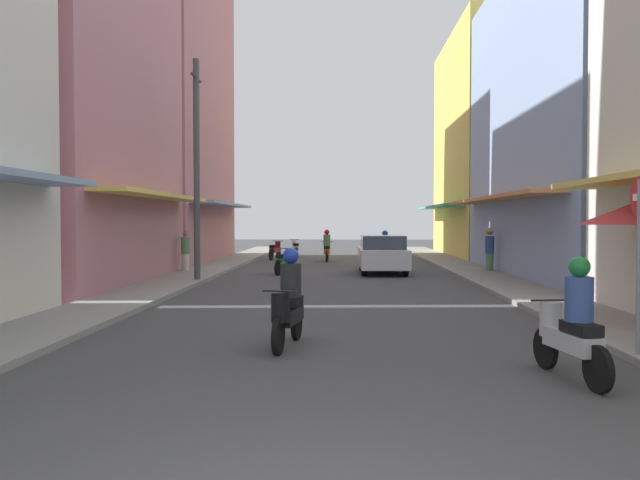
% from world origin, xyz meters
% --- Properties ---
extents(ground_plane, '(93.50, 93.50, 0.00)m').
position_xyz_m(ground_plane, '(0.00, 17.25, 0.00)').
color(ground_plane, '#424244').
extents(sidewalk_left, '(1.83, 50.50, 0.12)m').
position_xyz_m(sidewalk_left, '(-5.18, 17.25, 0.06)').
color(sidewalk_left, gray).
rests_on(sidewalk_left, ground).
extents(sidewalk_right, '(1.83, 50.50, 0.12)m').
position_xyz_m(sidewalk_right, '(5.18, 17.25, 0.06)').
color(sidewalk_right, gray).
rests_on(sidewalk_right, ground).
extents(building_left_mid, '(7.05, 10.00, 14.30)m').
position_xyz_m(building_left_mid, '(-9.09, 15.91, 7.14)').
color(building_left_mid, '#B7727F').
rests_on(building_left_mid, ground).
extents(building_left_far, '(7.05, 11.48, 16.05)m').
position_xyz_m(building_left_far, '(-9.09, 27.08, 8.02)').
color(building_left_far, '#B7727F').
rests_on(building_left_far, ground).
extents(building_right_mid, '(7.05, 13.79, 11.20)m').
position_xyz_m(building_right_mid, '(9.09, 19.00, 5.60)').
color(building_right_mid, '#8CA5CC').
rests_on(building_right_mid, ground).
extents(building_right_far, '(7.05, 11.68, 12.24)m').
position_xyz_m(building_right_far, '(9.09, 32.07, 6.12)').
color(building_right_far, '#EFD159').
rests_on(building_right_far, ground).
extents(motorbike_blue, '(0.66, 1.78, 1.58)m').
position_xyz_m(motorbike_blue, '(2.13, 24.69, 0.70)').
color(motorbike_blue, black).
rests_on(motorbike_blue, ground).
extents(motorbike_green, '(0.73, 1.75, 0.96)m').
position_xyz_m(motorbike_green, '(-1.97, 20.00, 0.50)').
color(motorbike_green, black).
rests_on(motorbike_green, ground).
extents(motorbike_orange, '(0.55, 1.81, 1.58)m').
position_xyz_m(motorbike_orange, '(-0.59, 27.46, 0.70)').
color(motorbike_orange, black).
rests_on(motorbike_orange, ground).
extents(motorbike_maroon, '(0.62, 1.79, 0.96)m').
position_xyz_m(motorbike_maroon, '(-3.30, 28.84, 0.50)').
color(motorbike_maroon, black).
rests_on(motorbike_maroon, ground).
extents(motorbike_white, '(0.59, 1.80, 0.96)m').
position_xyz_m(motorbike_white, '(-2.46, 31.41, 0.50)').
color(motorbike_white, black).
rests_on(motorbike_white, ground).
extents(motorbike_silver, '(0.60, 1.80, 1.58)m').
position_xyz_m(motorbike_silver, '(3.09, 4.20, 0.70)').
color(motorbike_silver, black).
rests_on(motorbike_silver, ground).
extents(motorbike_black, '(0.57, 1.80, 1.58)m').
position_xyz_m(motorbike_black, '(-0.66, 6.21, 0.70)').
color(motorbike_black, black).
rests_on(motorbike_black, ground).
extents(parked_car, '(1.81, 4.12, 1.45)m').
position_xyz_m(parked_car, '(1.71, 20.50, 0.74)').
color(parked_car, silver).
rests_on(parked_car, ground).
extents(pedestrian_midway, '(0.34, 0.34, 1.65)m').
position_xyz_m(pedestrian_midway, '(-5.75, 19.96, 0.82)').
color(pedestrian_midway, beige).
rests_on(pedestrian_midway, ground).
extents(pedestrian_crossing, '(0.44, 0.44, 1.75)m').
position_xyz_m(pedestrian_crossing, '(5.77, 20.52, 0.98)').
color(pedestrian_crossing, '#598C59').
rests_on(pedestrian_crossing, ground).
extents(vendor_umbrella, '(2.19, 2.19, 2.39)m').
position_xyz_m(vendor_umbrella, '(5.68, 8.04, 2.17)').
color(vendor_umbrella, '#99999E').
rests_on(vendor_umbrella, ground).
extents(utility_pole, '(0.20, 1.20, 7.20)m').
position_xyz_m(utility_pole, '(-4.51, 16.52, 3.68)').
color(utility_pole, '#4C4C4F').
rests_on(utility_pole, ground).
extents(street_sign_no_entry, '(0.07, 0.60, 2.65)m').
position_xyz_m(street_sign_no_entry, '(4.41, 5.29, 1.72)').
color(street_sign_no_entry, gray).
rests_on(street_sign_no_entry, ground).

